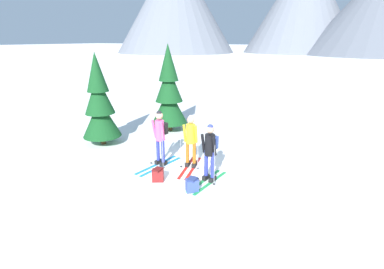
# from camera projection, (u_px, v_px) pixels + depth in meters

# --- Properties ---
(ground_plane) EXTENTS (400.00, 400.00, 0.00)m
(ground_plane) POSITION_uv_depth(u_px,v_px,m) (187.00, 169.00, 8.93)
(ground_plane) COLOR white
(skier_in_pink) EXTENTS (0.65, 1.82, 1.79)m
(skier_in_pink) POSITION_uv_depth(u_px,v_px,m) (160.00, 135.00, 8.91)
(skier_in_pink) COLOR #1E84D1
(skier_in_pink) RESTS_ON ground
(skier_in_yellow) EXTENTS (0.63, 1.70, 1.69)m
(skier_in_yellow) POSITION_uv_depth(u_px,v_px,m) (191.00, 138.00, 8.80)
(skier_in_yellow) COLOR red
(skier_in_yellow) RESTS_ON ground
(skier_in_black) EXTENTS (0.60, 1.67, 1.69)m
(skier_in_black) POSITION_uv_depth(u_px,v_px,m) (210.00, 150.00, 7.90)
(skier_in_black) COLOR green
(skier_in_black) RESTS_ON ground
(pine_tree_near) EXTENTS (1.53, 1.53, 3.70)m
(pine_tree_near) POSITION_uv_depth(u_px,v_px,m) (169.00, 92.00, 12.19)
(pine_tree_near) COLOR #51381E
(pine_tree_near) RESTS_ON ground
(pine_tree_mid) EXTENTS (1.43, 1.43, 3.44)m
(pine_tree_mid) POSITION_uv_depth(u_px,v_px,m) (99.00, 104.00, 10.58)
(pine_tree_mid) COLOR #51381E
(pine_tree_mid) RESTS_ON ground
(backpack_on_snow_front) EXTENTS (0.40, 0.36, 0.38)m
(backpack_on_snow_front) POSITION_uv_depth(u_px,v_px,m) (158.00, 175.00, 8.13)
(backpack_on_snow_front) COLOR maroon
(backpack_on_snow_front) RESTS_ON ground
(backpack_on_snow_beside) EXTENTS (0.40, 0.39, 0.38)m
(backpack_on_snow_beside) POSITION_uv_depth(u_px,v_px,m) (192.00, 185.00, 7.58)
(backpack_on_snow_beside) COLOR #384C99
(backpack_on_snow_beside) RESTS_ON ground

